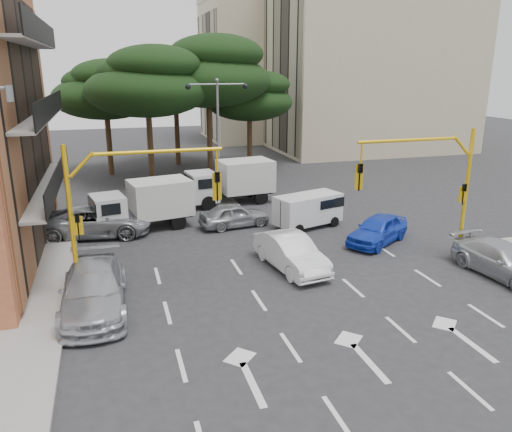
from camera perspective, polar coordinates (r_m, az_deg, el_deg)
The scene contains 21 objects.
ground at distance 20.05m, azimuth 5.87°, elevation -8.85°, with size 120.00×120.00×0.00m, color #28282B.
median_strip at distance 34.51m, azimuth -4.19°, elevation 2.29°, with size 1.40×6.00×0.15m, color gray.
apartment_beige_near at distance 55.68m, azimuth 13.10°, elevation 17.00°, with size 20.20×12.15×18.70m.
apartment_beige_far at distance 63.90m, azimuth 1.82°, elevation 16.41°, with size 16.20×12.15×16.70m.
pine_left_near at distance 38.78m, azimuth -12.31°, elevation 14.80°, with size 9.15×9.15×10.23m.
pine_center at distance 41.44m, azimuth -5.43°, elevation 16.15°, with size 9.98×9.98×11.16m.
pine_left_far at distance 42.67m, azimuth -16.83°, elevation 13.69°, with size 8.32×8.32×9.30m.
pine_right at distance 44.39m, azimuth -0.66°, elevation 13.56°, with size 7.49×7.49×8.37m.
pine_back at distance 46.06m, azimuth -9.20°, elevation 15.19°, with size 9.15×9.15×10.23m.
signal_mast_right at distance 23.73m, azimuth 19.72°, elevation 4.19°, with size 5.79×0.37×6.00m.
signal_mast_left at distance 19.26m, azimuth -15.25°, elevation 1.87°, with size 5.79×0.37×6.00m.
street_lamp_center at distance 33.59m, azimuth -4.38°, elevation 11.17°, with size 4.16×0.36×7.77m.
car_white_hatch at distance 22.11m, azimuth 4.00°, elevation -4.18°, with size 1.60×4.60×1.51m, color white.
car_blue_compact at distance 26.01m, azimuth 13.74°, elevation -1.51°, with size 1.69×4.19×1.43m, color #1739C2.
car_silver_wagon at distance 19.34m, azimuth -18.02°, elevation -7.96°, with size 2.29×5.64×1.64m, color #A5A7AD.
car_silver_cross_a at distance 27.66m, azimuth -17.76°, elevation -0.58°, with size 2.61×5.67×1.58m, color #93979A.
car_silver_cross_b at distance 27.88m, azimuth -2.48°, elevation 0.10°, with size 1.58×3.93×1.34m, color #979A9E.
car_silver_parked at distance 23.78m, azimuth 26.48°, elevation -4.58°, with size 1.97×4.86×1.41m, color #AEB2B7.
van_white at distance 27.90m, azimuth 5.95°, elevation 0.61°, with size 1.70×3.77×1.88m, color silver, non-canonical shape.
box_truck_a at distance 28.01m, azimuth -12.75°, elevation 1.17°, with size 2.27×5.40×2.66m, color silver, non-canonical shape.
box_truck_b at distance 32.65m, azimuth -2.88°, elevation 3.86°, with size 2.38×5.66×2.78m, color silver, non-canonical shape.
Camera 1 is at (-7.06, -16.69, 8.60)m, focal length 35.00 mm.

